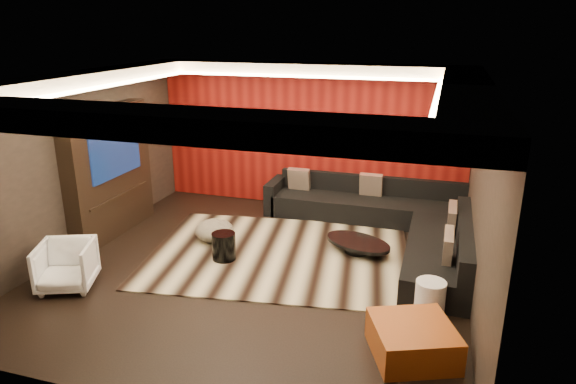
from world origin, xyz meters
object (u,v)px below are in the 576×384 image
(sectional_sofa, at_px, (390,221))
(orange_ottoman, at_px, (413,340))
(coffee_table, at_px, (358,246))
(drum_stool, at_px, (224,246))
(armchair, at_px, (66,266))
(white_side_table, at_px, (430,299))

(sectional_sofa, bearing_deg, orange_ottoman, -79.35)
(coffee_table, xyz_separation_m, drum_stool, (-1.92, -0.87, 0.12))
(drum_stool, bearing_deg, coffee_table, 24.26)
(drum_stool, height_order, sectional_sofa, sectional_sofa)
(coffee_table, bearing_deg, orange_ottoman, -67.43)
(coffee_table, bearing_deg, armchair, -147.77)
(drum_stool, height_order, armchair, armchair)
(white_side_table, distance_m, sectional_sofa, 2.54)
(armchair, bearing_deg, drum_stool, 17.88)
(orange_ottoman, relative_size, sectional_sofa, 0.23)
(drum_stool, bearing_deg, white_side_table, -12.68)
(white_side_table, height_order, sectional_sofa, sectional_sofa)
(coffee_table, distance_m, orange_ottoman, 2.67)
(armchair, height_order, sectional_sofa, sectional_sofa)
(orange_ottoman, bearing_deg, white_side_table, 81.02)
(coffee_table, xyz_separation_m, sectional_sofa, (0.40, 0.86, 0.15))
(white_side_table, bearing_deg, sectional_sofa, 107.56)
(drum_stool, bearing_deg, orange_ottoman, -28.39)
(orange_ottoman, bearing_deg, coffee_table, 112.57)
(armchair, bearing_deg, orange_ottoman, -24.00)
(drum_stool, distance_m, orange_ottoman, 3.35)
(armchair, xyz_separation_m, sectional_sofa, (4.03, 3.15, -0.07))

